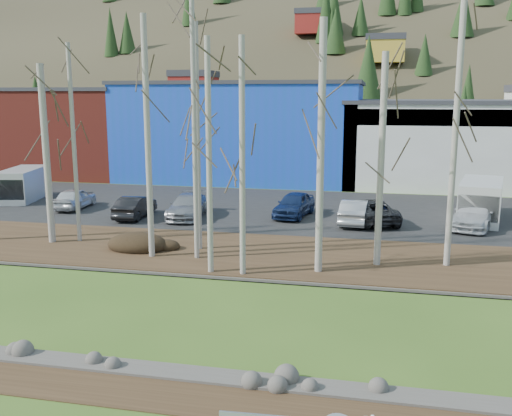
% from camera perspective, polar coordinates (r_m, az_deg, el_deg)
% --- Properties ---
extents(dirt_strip, '(80.00, 1.80, 0.03)m').
position_cam_1_polar(dirt_strip, '(15.13, -11.50, -17.44)').
color(dirt_strip, '#382616').
rests_on(dirt_strip, ground).
extents(near_bank_rocks, '(80.00, 0.80, 0.50)m').
position_cam_1_polar(near_bank_rocks, '(15.95, -10.02, -15.86)').
color(near_bank_rocks, '#47423D').
rests_on(near_bank_rocks, ground).
extents(river, '(80.00, 8.00, 0.90)m').
position_cam_1_polar(river, '(19.46, -5.44, -10.58)').
color(river, black).
rests_on(river, ground).
extents(far_bank_rocks, '(80.00, 0.80, 0.46)m').
position_cam_1_polar(far_bank_rocks, '(23.16, -2.39, -6.91)').
color(far_bank_rocks, '#47423D').
rests_on(far_bank_rocks, ground).
extents(far_bank, '(80.00, 7.00, 0.15)m').
position_cam_1_polar(far_bank, '(26.11, -0.64, -4.61)').
color(far_bank, '#382616').
rests_on(far_bank, ground).
extents(parking_lot, '(80.00, 14.00, 0.14)m').
position_cam_1_polar(parking_lot, '(36.15, 3.01, -0.15)').
color(parking_lot, black).
rests_on(parking_lot, ground).
extents(building_brick, '(16.32, 12.24, 7.80)m').
position_cam_1_polar(building_brick, '(57.30, -19.16, 7.35)').
color(building_brick, maroon).
rests_on(building_brick, ground).
extents(building_blue, '(20.40, 12.24, 8.30)m').
position_cam_1_polar(building_blue, '(50.43, -1.21, 7.79)').
color(building_blue, blue).
rests_on(building_blue, ground).
extents(building_white, '(18.36, 12.24, 6.80)m').
position_cam_1_polar(building_white, '(49.55, 19.63, 6.22)').
color(building_white, beige).
rests_on(building_white, ground).
extents(hillside, '(160.00, 72.00, 35.00)m').
position_cam_1_polar(hillside, '(94.72, 9.04, 17.38)').
color(hillside, '#302B1C').
rests_on(hillside, ground).
extents(dirt_mound, '(2.86, 2.02, 0.56)m').
position_cam_1_polar(dirt_mound, '(27.20, -11.78, -3.43)').
color(dirt_mound, black).
rests_on(dirt_mound, far_bank).
extents(birch_1, '(0.20, 0.20, 9.45)m').
position_cam_1_polar(birch_1, '(28.73, -17.75, 6.06)').
color(birch_1, beige).
rests_on(birch_1, far_bank).
extents(birch_2, '(0.32, 0.32, 8.49)m').
position_cam_1_polar(birch_2, '(28.95, -20.23, 4.98)').
color(birch_2, beige).
rests_on(birch_2, far_bank).
extents(birch_3, '(0.20, 0.20, 11.41)m').
position_cam_1_polar(birch_3, '(24.45, -6.19, 8.00)').
color(birch_3, beige).
rests_on(birch_3, far_bank).
extents(birch_4, '(0.26, 0.26, 10.36)m').
position_cam_1_polar(birch_4, '(25.03, -10.77, 6.74)').
color(birch_4, beige).
rests_on(birch_4, far_bank).
extents(birch_5, '(0.22, 0.22, 10.22)m').
position_cam_1_polar(birch_5, '(26.03, -5.85, 6.89)').
color(birch_5, beige).
rests_on(birch_5, far_bank).
extents(birch_6, '(0.23, 0.23, 9.26)m').
position_cam_1_polar(birch_6, '(22.12, -1.38, 4.92)').
color(birch_6, beige).
rests_on(birch_6, far_bank).
extents(birch_7, '(0.29, 0.29, 9.93)m').
position_cam_1_polar(birch_7, '(22.55, 6.50, 5.83)').
color(birch_7, beige).
rests_on(birch_7, far_bank).
extents(birch_8, '(0.28, 0.28, 8.76)m').
position_cam_1_polar(birch_8, '(23.96, 12.40, 4.56)').
color(birch_8, beige).
rests_on(birch_8, far_bank).
extents(birch_9, '(0.26, 0.26, 10.92)m').
position_cam_1_polar(birch_9, '(24.57, 19.29, 6.88)').
color(birch_9, beige).
rests_on(birch_9, far_bank).
extents(birch_10, '(0.23, 0.23, 9.26)m').
position_cam_1_polar(birch_10, '(22.47, -4.72, 4.99)').
color(birch_10, beige).
rests_on(birch_10, far_bank).
extents(car_0, '(1.83, 3.94, 1.31)m').
position_cam_1_polar(car_0, '(37.77, -17.68, 0.94)').
color(car_0, silver).
rests_on(car_0, parking_lot).
extents(car_1, '(1.52, 3.94, 1.28)m').
position_cam_1_polar(car_1, '(34.07, -12.01, 0.13)').
color(car_1, black).
rests_on(car_1, parking_lot).
extents(car_2, '(2.33, 4.75, 1.33)m').
position_cam_1_polar(car_2, '(33.59, -6.85, 0.18)').
color(car_2, gray).
rests_on(car_2, parking_lot).
extents(car_3, '(2.33, 4.38, 1.42)m').
position_cam_1_polar(car_3, '(33.69, 3.83, 0.35)').
color(car_3, navy).
rests_on(car_3, parking_lot).
extents(car_4, '(1.70, 4.21, 1.36)m').
position_cam_1_polar(car_4, '(32.23, 9.88, -0.35)').
color(car_4, '#AAAAAC').
rests_on(car_4, parking_lot).
extents(car_5, '(3.62, 5.28, 1.34)m').
position_cam_1_polar(car_5, '(32.71, 11.37, -0.25)').
color(car_5, '#262629').
rests_on(car_5, parking_lot).
extents(car_6, '(3.52, 5.24, 1.41)m').
position_cam_1_polar(car_6, '(33.13, 21.07, -0.59)').
color(car_6, silver).
rests_on(car_6, parking_lot).
extents(van_white, '(3.20, 5.54, 2.28)m').
position_cam_1_polar(van_white, '(34.80, 21.53, 0.65)').
color(van_white, silver).
rests_on(van_white, parking_lot).
extents(van_grey, '(3.02, 5.17, 2.12)m').
position_cam_1_polar(van_grey, '(41.93, -22.34, 2.17)').
color(van_grey, '#B5B8BA').
rests_on(van_grey, parking_lot).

